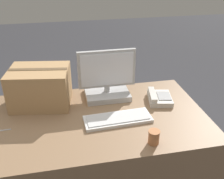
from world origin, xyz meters
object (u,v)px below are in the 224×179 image
object	(u,v)px
keyboard	(118,119)
cardboard_box	(40,87)
monitor	(107,81)
desk_phone	(159,98)
paper_cup_right	(154,137)

from	to	relation	value
keyboard	cardboard_box	distance (m)	0.63
monitor	desk_phone	distance (m)	0.42
keyboard	paper_cup_right	bearing A→B (deg)	-62.57
keyboard	desk_phone	world-z (taller)	desk_phone
keyboard	paper_cup_right	world-z (taller)	paper_cup_right
keyboard	cardboard_box	xyz separation A→B (m)	(-0.51, 0.34, 0.13)
keyboard	paper_cup_right	distance (m)	0.32
monitor	cardboard_box	size ratio (longest dim) A/B	0.94
keyboard	cardboard_box	world-z (taller)	cardboard_box
keyboard	desk_phone	distance (m)	0.42
desk_phone	cardboard_box	size ratio (longest dim) A/B	0.53
paper_cup_right	cardboard_box	world-z (taller)	cardboard_box
cardboard_box	desk_phone	bearing A→B (deg)	-9.17
paper_cup_right	cardboard_box	bearing A→B (deg)	137.53
monitor	desk_phone	bearing A→B (deg)	-21.78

